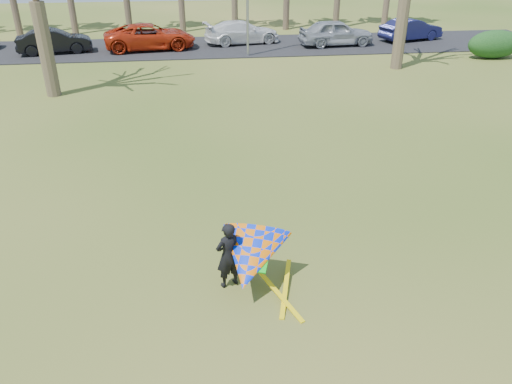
{
  "coord_description": "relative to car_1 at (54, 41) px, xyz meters",
  "views": [
    {
      "loc": [
        -1.39,
        -9.04,
        6.97
      ],
      "look_at": [
        0.0,
        2.0,
        1.1
      ],
      "focal_mm": 35.0,
      "sensor_mm": 36.0,
      "label": 1
    }
  ],
  "objects": [
    {
      "name": "hedge_near",
      "position": [
        26.64,
        -4.53,
        0.04
      ],
      "size": [
        3.35,
        1.52,
        1.67
      ],
      "primitive_type": "ellipsoid",
      "color": "#163D16",
      "rests_on": "ground"
    },
    {
      "name": "ground",
      "position": [
        9.91,
        -24.18,
        -0.8
      ],
      "size": [
        100.0,
        100.0,
        0.0
      ],
      "primitive_type": "plane",
      "color": "#244F11",
      "rests_on": "ground"
    },
    {
      "name": "car_2",
      "position": [
        5.87,
        0.41,
        0.06
      ],
      "size": [
        6.04,
        3.35,
        1.6
      ],
      "primitive_type": "imported",
      "rotation": [
        0.0,
        0.0,
        1.7
      ],
      "color": "#B0260E",
      "rests_on": "parking_strip"
    },
    {
      "name": "car_3",
      "position": [
        11.94,
        1.57,
        0.0
      ],
      "size": [
        5.41,
        3.06,
        1.48
      ],
      "primitive_type": "imported",
      "rotation": [
        0.0,
        0.0,
        1.77
      ],
      "color": "white",
      "rests_on": "parking_strip"
    },
    {
      "name": "car_4",
      "position": [
        18.08,
        0.1,
        0.1
      ],
      "size": [
        5.06,
        2.41,
        1.67
      ],
      "primitive_type": "imported",
      "rotation": [
        0.0,
        0.0,
        1.66
      ],
      "color": "#969AA3",
      "rests_on": "parking_strip"
    },
    {
      "name": "car_5",
      "position": [
        23.71,
        1.12,
        0.0
      ],
      "size": [
        4.74,
        2.85,
        1.47
      ],
      "primitive_type": "imported",
      "rotation": [
        0.0,
        0.0,
        1.88
      ],
      "color": "#171947",
      "rests_on": "parking_strip"
    },
    {
      "name": "kite_flyer",
      "position": [
        9.44,
        -24.63,
        0.05
      ],
      "size": [
        2.13,
        2.39,
        2.02
      ],
      "color": "black",
      "rests_on": "ground"
    },
    {
      "name": "parking_strip",
      "position": [
        9.91,
        0.82,
        -0.77
      ],
      "size": [
        46.0,
        7.0,
        0.06
      ],
      "primitive_type": "cube",
      "color": "black",
      "rests_on": "ground"
    },
    {
      "name": "car_1",
      "position": [
        0.0,
        0.0,
        0.0
      ],
      "size": [
        4.68,
        2.4,
        1.47
      ],
      "primitive_type": "imported",
      "rotation": [
        0.0,
        0.0,
        1.77
      ],
      "color": "black",
      "rests_on": "parking_strip"
    }
  ]
}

